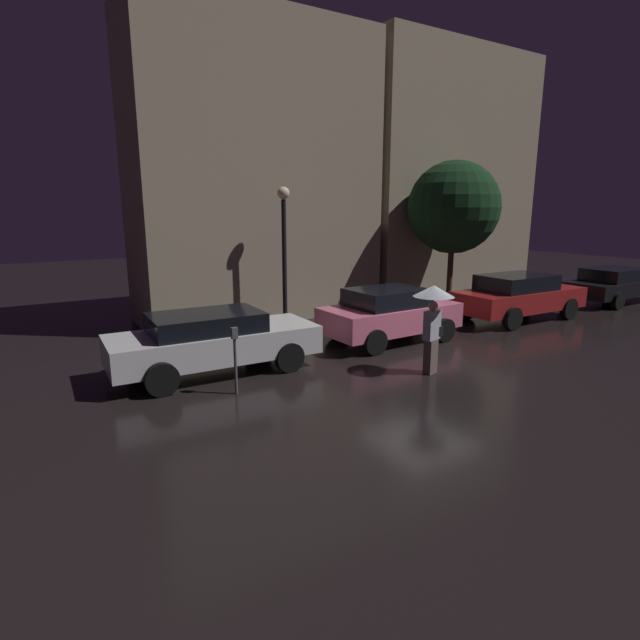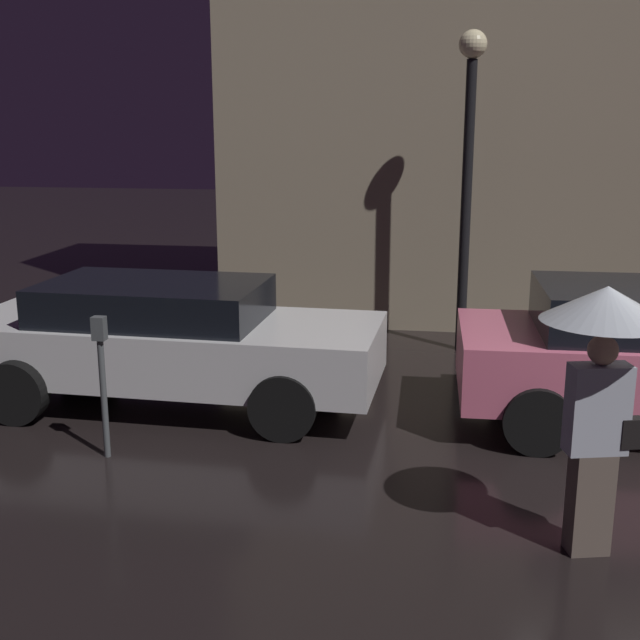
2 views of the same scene
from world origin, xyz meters
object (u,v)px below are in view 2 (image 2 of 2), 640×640
Objects in this scene: parked_car_white at (168,339)px; street_lamp_near at (468,148)px; parking_meter at (102,372)px; pedestrian_with_umbrella at (603,356)px.

parked_car_white is 1.10× the size of street_lamp_near.
parked_car_white is 1.53m from parking_meter.
parked_car_white is 3.41× the size of parking_meter.
parked_car_white reaches higher than parking_meter.
pedestrian_with_umbrella is at bearing -80.93° from street_lamp_near.
parking_meter is at bearing -128.15° from street_lamp_near.
pedestrian_with_umbrella is 1.46× the size of parking_meter.
street_lamp_near reaches higher than pedestrian_with_umbrella.
street_lamp_near is (3.36, 4.28, 1.92)m from parking_meter.
pedestrian_with_umbrella is 5.58m from street_lamp_near.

